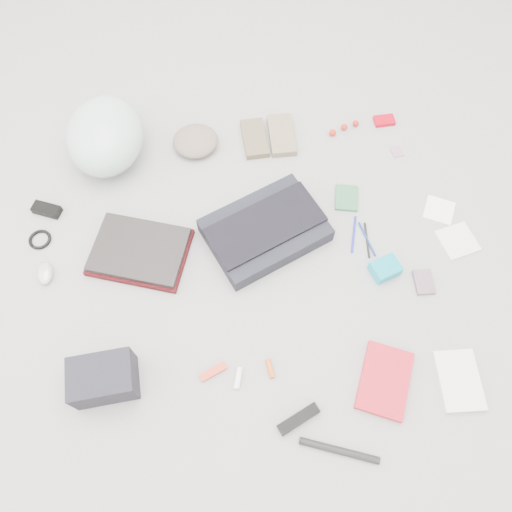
{
  "coord_description": "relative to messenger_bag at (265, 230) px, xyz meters",
  "views": [
    {
      "loc": [
        -0.1,
        -0.76,
        1.6
      ],
      "look_at": [
        0.0,
        0.0,
        0.05
      ],
      "focal_mm": 35.0,
      "sensor_mm": 36.0,
      "label": 1
    }
  ],
  "objects": [
    {
      "name": "ground_plane",
      "position": [
        -0.05,
        -0.11,
        -0.03
      ],
      "size": [
        4.0,
        4.0,
        0.0
      ],
      "primitive_type": "plane",
      "color": "gray"
    },
    {
      "name": "messenger_bag",
      "position": [
        0.0,
        0.0,
        0.0
      ],
      "size": [
        0.49,
        0.42,
        0.07
      ],
      "primitive_type": "cube",
      "rotation": [
        0.0,
        0.0,
        0.4
      ],
      "color": "black",
      "rests_on": "ground_plane"
    },
    {
      "name": "bag_flap",
      "position": [
        0.0,
        0.0,
        0.04
      ],
      "size": [
        0.45,
        0.33,
        0.01
      ],
      "primitive_type": "cube",
      "rotation": [
        0.0,
        0.0,
        0.4
      ],
      "color": "black",
      "rests_on": "messenger_bag"
    },
    {
      "name": "laptop_sleeve",
      "position": [
        -0.45,
        -0.02,
        -0.02
      ],
      "size": [
        0.4,
        0.35,
        0.02
      ],
      "primitive_type": "cube",
      "rotation": [
        0.0,
        0.0,
        -0.33
      ],
      "color": "#3D090D",
      "rests_on": "ground_plane"
    },
    {
      "name": "laptop",
      "position": [
        -0.45,
        -0.02,
        0.0
      ],
      "size": [
        0.38,
        0.32,
        0.02
      ],
      "primitive_type": "cube",
      "rotation": [
        0.0,
        0.0,
        -0.33
      ],
      "color": "black",
      "rests_on": "laptop_sleeve"
    },
    {
      "name": "bike_helmet",
      "position": [
        -0.56,
        0.44,
        0.07
      ],
      "size": [
        0.32,
        0.38,
        0.22
      ],
      "primitive_type": "ellipsoid",
      "rotation": [
        0.0,
        0.0,
        -0.09
      ],
      "color": "silver",
      "rests_on": "ground_plane"
    },
    {
      "name": "beanie",
      "position": [
        -0.22,
        0.44,
        -0.0
      ],
      "size": [
        0.18,
        0.17,
        0.06
      ],
      "primitive_type": "ellipsoid",
      "rotation": [
        0.0,
        0.0,
        -0.02
      ],
      "color": "#776656",
      "rests_on": "ground_plane"
    },
    {
      "name": "mitten_left",
      "position": [
        0.02,
        0.44,
        -0.02
      ],
      "size": [
        0.1,
        0.19,
        0.03
      ],
      "primitive_type": "cube",
      "rotation": [
        0.0,
        0.0,
        0.03
      ],
      "color": "brown",
      "rests_on": "ground_plane"
    },
    {
      "name": "mitten_right",
      "position": [
        0.13,
        0.44,
        -0.02
      ],
      "size": [
        0.1,
        0.2,
        0.03
      ],
      "primitive_type": "cube",
      "rotation": [
        0.0,
        0.0,
        -0.02
      ],
      "color": "#827257",
      "rests_on": "ground_plane"
    },
    {
      "name": "power_brick",
      "position": [
        -0.79,
        0.2,
        -0.02
      ],
      "size": [
        0.11,
        0.08,
        0.03
      ],
      "primitive_type": "cube",
      "rotation": [
        0.0,
        0.0,
        -0.41
      ],
      "color": "black",
      "rests_on": "ground_plane"
    },
    {
      "name": "cable_coil",
      "position": [
        -0.82,
        0.08,
        -0.03
      ],
      "size": [
        0.09,
        0.09,
        0.01
      ],
      "primitive_type": "torus",
      "rotation": [
        0.0,
        0.0,
        -0.1
      ],
      "color": "black",
      "rests_on": "ground_plane"
    },
    {
      "name": "mouse",
      "position": [
        -0.78,
        -0.07,
        -0.02
      ],
      "size": [
        0.06,
        0.09,
        0.03
      ],
      "primitive_type": "ellipsoid",
      "rotation": [
        0.0,
        0.0,
        0.04
      ],
      "color": "#ACADB3",
      "rests_on": "ground_plane"
    },
    {
      "name": "camera_bag",
      "position": [
        -0.56,
        -0.47,
        0.03
      ],
      "size": [
        0.2,
        0.15,
        0.13
      ],
      "primitive_type": "cube",
      "rotation": [
        0.0,
        0.0,
        0.06
      ],
      "color": "black",
      "rests_on": "ground_plane"
    },
    {
      "name": "multitool",
      "position": [
        -0.23,
        -0.48,
        -0.03
      ],
      "size": [
        0.09,
        0.06,
        0.01
      ],
      "primitive_type": "cube",
      "rotation": [
        0.0,
        0.0,
        0.39
      ],
      "color": "red",
      "rests_on": "ground_plane"
    },
    {
      "name": "toiletry_tube_white",
      "position": [
        -0.15,
        -0.51,
        -0.02
      ],
      "size": [
        0.04,
        0.07,
        0.02
      ],
      "primitive_type": "cylinder",
      "rotation": [
        1.57,
        0.0,
        -0.28
      ],
      "color": "white",
      "rests_on": "ground_plane"
    },
    {
      "name": "toiletry_tube_orange",
      "position": [
        -0.05,
        -0.49,
        -0.03
      ],
      "size": [
        0.02,
        0.06,
        0.02
      ],
      "primitive_type": "cylinder",
      "rotation": [
        1.57,
        0.0,
        0.12
      ],
      "color": "#D1531A",
      "rests_on": "ground_plane"
    },
    {
      "name": "u_lock",
      "position": [
        0.02,
        -0.66,
        -0.02
      ],
      "size": [
        0.14,
        0.09,
        0.03
      ],
      "primitive_type": "cube",
      "rotation": [
        0.0,
        0.0,
        0.42
      ],
      "color": "black",
      "rests_on": "ground_plane"
    },
    {
      "name": "bike_pump",
      "position": [
        0.12,
        -0.76,
        -0.02
      ],
      "size": [
        0.23,
        0.11,
        0.02
      ],
      "primitive_type": "cylinder",
      "rotation": [
        0.0,
        1.57,
        -0.36
      ],
      "color": "black",
      "rests_on": "ground_plane"
    },
    {
      "name": "book_red",
      "position": [
        0.31,
        -0.58,
        -0.02
      ],
      "size": [
        0.23,
        0.26,
        0.02
      ],
      "primitive_type": "cube",
      "rotation": [
        0.0,
        0.0,
        -0.43
      ],
      "color": "red",
      "rests_on": "ground_plane"
    },
    {
      "name": "book_white",
      "position": [
        0.54,
        -0.61,
        -0.02
      ],
      "size": [
        0.14,
        0.2,
        0.02
      ],
      "primitive_type": "cube",
      "rotation": [
        0.0,
        0.0,
        -0.06
      ],
      "color": "silver",
      "rests_on": "ground_plane"
    },
    {
      "name": "notepad",
      "position": [
        0.33,
        0.12,
        -0.03
      ],
      "size": [
        0.11,
        0.13,
        0.01
      ],
      "primitive_type": "cube",
      "rotation": [
        0.0,
        0.0,
        -0.23
      ],
      "color": "#2E623E",
      "rests_on": "ground_plane"
    },
    {
      "name": "pen_blue",
      "position": [
        0.32,
        -0.04,
        -0.03
      ],
      "size": [
        0.05,
        0.15,
        0.01
      ],
      "primitive_type": "cylinder",
      "rotation": [
        1.57,
        0.0,
        -0.3
      ],
      "color": "#1E22A1",
      "rests_on": "ground_plane"
    },
    {
      "name": "pen_black",
      "position": [
        0.37,
        -0.07,
        -0.03
      ],
      "size": [
        0.02,
        0.14,
        0.01
      ],
      "primitive_type": "cylinder",
      "rotation": [
        1.57,
        0.0,
        -0.11
      ],
      "color": "black",
      "rests_on": "ground_plane"
    },
    {
      "name": "pen_navy",
      "position": [
        0.37,
        -0.07,
        -0.03
      ],
      "size": [
        0.04,
        0.14,
        0.01
      ],
      "primitive_type": "cylinder",
      "rotation": [
        1.57,
        0.0,
        0.2
      ],
      "color": "navy",
      "rests_on": "ground_plane"
    },
    {
      "name": "accordion_wallet",
      "position": [
        0.4,
        -0.2,
        -0.01
      ],
      "size": [
        0.11,
        0.1,
        0.05
      ],
      "primitive_type": "cube",
      "rotation": [
        0.0,
        0.0,
        0.31
      ],
      "color": "#0994AA",
      "rests_on": "ground_plane"
    },
    {
      "name": "card_deck",
      "position": [
        0.52,
        -0.26,
        -0.03
      ],
      "size": [
        0.07,
        0.09,
        0.02
      ],
      "primitive_type": "cube",
      "rotation": [
        0.0,
        0.0,
        -0.05
      ],
      "color": "slate",
      "rests_on": "ground_plane"
    },
    {
      "name": "napkin_top",
      "position": [
        0.66,
        0.02,
        -0.03
      ],
      "size": [
        0.14,
        0.14,
        0.01
      ],
      "primitive_type": "cube",
      "rotation": [
        0.0,
        0.0,
        1.09
      ],
      "color": "white",
      "rests_on": "ground_plane"
    },
    {
      "name": "napkin_bottom",
      "position": [
        0.69,
        -0.11,
        -0.03
      ],
      "size": [
        0.15,
        0.15,
        0.01
      ],
      "primitive_type": "cube",
      "rotation": [
        0.0,
        0.0,
        0.22
      ],
      "color": "silver",
      "rests_on": "ground_plane"
    },
    {
      "name": "lollipop_a",
      "position": [
        0.33,
        0.43,
        -0.02
      ],
      "size": [
        0.03,
        0.03,
        0.03
      ],
      "primitive_type": "sphere",
      "rotation": [
        0.0,
        0.0,
        0.15
      ],
      "color": "red",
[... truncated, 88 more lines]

